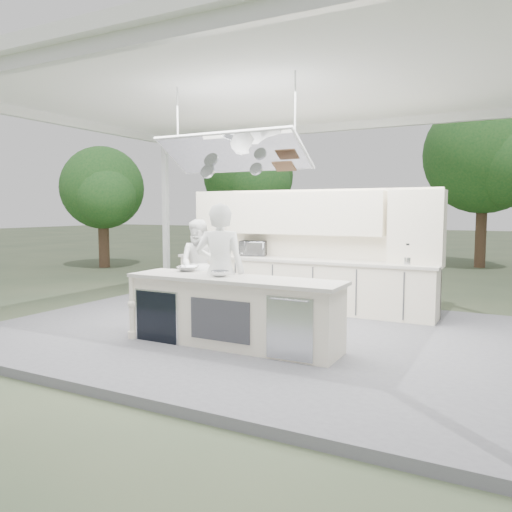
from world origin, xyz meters
The scene contains 12 objects.
ground centered at (0.00, 0.00, 0.00)m, with size 90.00×90.00×0.00m, color #4E563B.
stage_deck centered at (0.00, 0.00, 0.06)m, with size 8.00×6.00×0.12m, color slate.
tent centered at (0.00, -0.01, 3.71)m, with size 8.20×6.20×3.86m.
demo_island centered at (0.18, -0.91, 0.60)m, with size 3.10×0.79×0.95m.
back_counter centered at (0.00, 1.90, 0.60)m, with size 5.08×0.72×0.95m.
back_wall_unit centered at (0.44, 2.11, 1.57)m, with size 5.05×0.48×2.25m.
tree_cluster centered at (-0.16, 9.77, 3.29)m, with size 19.55×9.40×5.85m.
head_chef centered at (-0.13, -0.70, 1.10)m, with size 0.72×0.47×1.96m, color white.
sous_chef centered at (-1.53, 0.87, 0.97)m, with size 0.82×0.64×1.69m, color white.
toaster_oven centered at (-1.05, 2.04, 1.22)m, with size 0.53×0.36×0.29m, color silver.
bowl_large centered at (-0.74, -0.65, 1.11)m, with size 0.32×0.32×0.08m, color #B5B7BC.
bowl_small centered at (0.00, -0.93, 1.11)m, with size 0.25×0.25×0.08m, color silver.
Camera 1 is at (3.62, -6.74, 1.99)m, focal length 35.00 mm.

